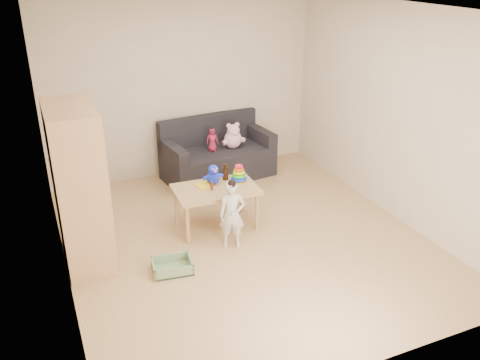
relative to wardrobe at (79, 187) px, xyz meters
name	(u,v)px	position (x,y,z in m)	size (l,w,h in m)	color
room	(245,135)	(1.75, -0.31, 0.43)	(4.50, 4.50, 4.50)	tan
wardrobe	(79,187)	(0.00, 0.00, 0.00)	(0.48, 0.96, 1.73)	tan
sofa	(218,163)	(2.12, 1.52, -0.64)	(1.59, 0.79, 0.45)	black
play_table	(216,207)	(1.55, 0.10, -0.60)	(0.99, 0.63, 0.52)	tan
storage_bin	(172,266)	(0.78, -0.61, -0.80)	(0.41, 0.31, 0.12)	gray
toddler	(232,215)	(1.56, -0.39, -0.47)	(0.29, 0.19, 0.78)	silver
pink_bear	(233,137)	(2.35, 1.48, -0.26)	(0.28, 0.24, 0.32)	#FFBBDC
doll	(212,140)	(2.02, 1.46, -0.25)	(0.17, 0.12, 0.34)	#AF2045
ring_stacker	(239,175)	(1.88, 0.16, -0.26)	(0.19, 0.19, 0.22)	#D8980B
brown_bottle	(225,173)	(1.75, 0.29, -0.25)	(0.07, 0.07, 0.21)	black
blue_plush	(213,174)	(1.57, 0.23, -0.22)	(0.21, 0.17, 0.26)	#1C36FF
wooden_figure	(212,186)	(1.49, 0.06, -0.28)	(0.05, 0.04, 0.12)	maroon
yellow_book	(205,185)	(1.45, 0.21, -0.34)	(0.19, 0.19, 0.01)	yellow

